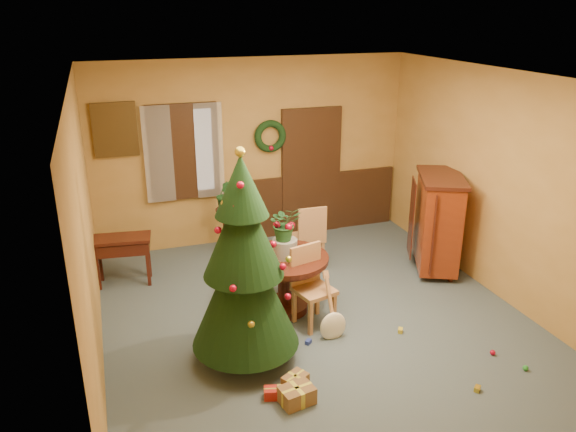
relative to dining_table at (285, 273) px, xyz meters
name	(u,v)px	position (x,y,z in m)	size (l,w,h in m)	color
room_envelope	(267,172)	(0.50, 2.36, 0.60)	(5.50, 5.50, 5.50)	#3C4F58
dining_table	(285,273)	(0.00, 0.00, 0.00)	(1.08, 1.08, 0.74)	black
urn	(285,248)	(0.00, 0.00, 0.33)	(0.30, 0.30, 0.22)	slate
centerpiece_plant	(285,223)	(0.00, 0.00, 0.66)	(0.38, 0.33, 0.43)	#1E4C23
chair_near	(311,283)	(0.20, -0.36, 0.00)	(0.51, 0.51, 0.97)	#A86D43
chair_far	(309,235)	(0.72, 1.04, 0.00)	(0.43, 0.43, 0.97)	#A86D43
guitar	(333,309)	(0.32, -0.78, -0.15)	(0.32, 0.15, 0.74)	white
plant_stand	(226,226)	(-0.32, 1.86, -0.05)	(0.29, 0.29, 0.76)	black
stand_plant	(225,194)	(-0.32, 1.86, 0.47)	(0.25, 0.20, 0.46)	#19471E
christmas_tree	(244,265)	(-0.73, -0.85, 0.60)	(1.15, 1.15, 2.36)	#382111
writing_desk	(122,249)	(-1.86, 1.41, 0.00)	(0.82, 0.48, 0.69)	black
sideboard	(438,220)	(2.44, 0.44, 0.24)	(0.99, 1.24, 1.41)	#581D0A
gift_a	(297,395)	(-0.45, -1.72, -0.43)	(0.36, 0.29, 0.17)	brown
gift_c	(295,381)	(-0.39, -1.49, -0.45)	(0.30, 0.27, 0.14)	brown
gift_d	(279,393)	(-0.59, -1.59, -0.47)	(0.32, 0.20, 0.11)	#A81F16
toy_a	(308,342)	(0.01, -0.81, -0.49)	(0.08, 0.05, 0.05)	#233699
toy_b	(525,368)	(2.00, -2.02, -0.49)	(0.06, 0.06, 0.06)	green
toy_c	(400,330)	(1.12, -0.94, -0.49)	(0.08, 0.05, 0.05)	gold
toy_d	(493,353)	(1.86, -1.67, -0.49)	(0.06, 0.06, 0.06)	#B90C2A
toy_e	(477,389)	(1.32, -2.13, -0.49)	(0.08, 0.05, 0.05)	gold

